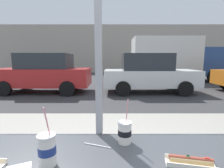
{
  "coord_description": "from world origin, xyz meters",
  "views": [
    {
      "loc": [
        0.1,
        -1.15,
        1.51
      ],
      "look_at": [
        0.1,
        2.6,
        0.96
      ],
      "focal_mm": 26.46,
      "sensor_mm": 36.0,
      "label": 1
    }
  ],
  "objects_px": {
    "soda_cup_right": "(47,150)",
    "hotdog_tray_near": "(190,161)",
    "parked_car_red": "(44,73)",
    "parked_car_white": "(148,73)",
    "soda_cup_left": "(124,132)",
    "box_truck": "(174,58)"
  },
  "relations": [
    {
      "from": "soda_cup_right",
      "to": "hotdog_tray_near",
      "type": "bearing_deg",
      "value": -0.31
    },
    {
      "from": "soda_cup_right",
      "to": "parked_car_red",
      "type": "height_order",
      "value": "parked_car_red"
    },
    {
      "from": "parked_car_red",
      "to": "parked_car_white",
      "type": "xyz_separation_m",
      "value": [
        4.86,
        0.0,
        -0.01
      ]
    },
    {
      "from": "soda_cup_left",
      "to": "box_truck",
      "type": "bearing_deg",
      "value": 68.16
    },
    {
      "from": "soda_cup_right",
      "to": "box_truck",
      "type": "xyz_separation_m",
      "value": [
        4.79,
        11.12,
        0.6
      ]
    },
    {
      "from": "soda_cup_right",
      "to": "hotdog_tray_near",
      "type": "xyz_separation_m",
      "value": [
        0.76,
        -0.0,
        -0.06
      ]
    },
    {
      "from": "soda_cup_left",
      "to": "parked_car_red",
      "type": "distance_m",
      "value": 7.35
    },
    {
      "from": "hotdog_tray_near",
      "to": "parked_car_white",
      "type": "distance_m",
      "value": 6.96
    },
    {
      "from": "soda_cup_left",
      "to": "parked_car_red",
      "type": "height_order",
      "value": "parked_car_red"
    },
    {
      "from": "hotdog_tray_near",
      "to": "parked_car_red",
      "type": "relative_size",
      "value": 0.06
    },
    {
      "from": "soda_cup_right",
      "to": "box_truck",
      "type": "distance_m",
      "value": 12.12
    },
    {
      "from": "soda_cup_left",
      "to": "box_truck",
      "type": "distance_m",
      "value": 11.74
    },
    {
      "from": "soda_cup_left",
      "to": "parked_car_white",
      "type": "xyz_separation_m",
      "value": [
        1.61,
        6.59,
        -0.13
      ]
    },
    {
      "from": "hotdog_tray_near",
      "to": "box_truck",
      "type": "xyz_separation_m",
      "value": [
        4.03,
        11.12,
        0.67
      ]
    },
    {
      "from": "parked_car_white",
      "to": "box_truck",
      "type": "distance_m",
      "value": 5.14
    },
    {
      "from": "soda_cup_right",
      "to": "parked_car_red",
      "type": "distance_m",
      "value": 7.39
    },
    {
      "from": "parked_car_red",
      "to": "soda_cup_right",
      "type": "bearing_deg",
      "value": -67.59
    },
    {
      "from": "soda_cup_left",
      "to": "soda_cup_right",
      "type": "xyz_separation_m",
      "value": [
        -0.43,
        -0.24,
        0.01
      ]
    },
    {
      "from": "hotdog_tray_near",
      "to": "parked_car_red",
      "type": "bearing_deg",
      "value": 117.64
    },
    {
      "from": "soda_cup_right",
      "to": "hotdog_tray_near",
      "type": "distance_m",
      "value": 0.76
    },
    {
      "from": "hotdog_tray_near",
      "to": "parked_car_red",
      "type": "height_order",
      "value": "parked_car_red"
    },
    {
      "from": "hotdog_tray_near",
      "to": "parked_car_red",
      "type": "distance_m",
      "value": 7.72
    }
  ]
}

